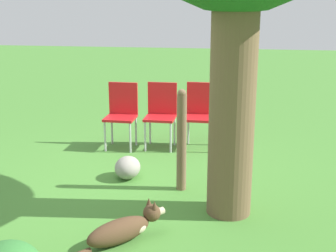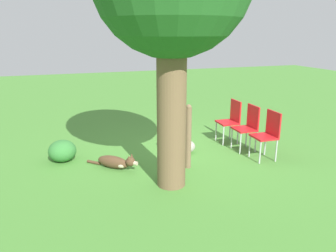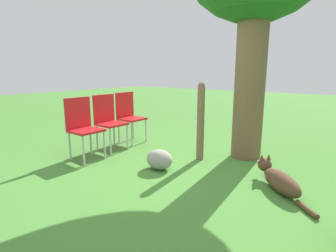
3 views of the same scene
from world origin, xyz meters
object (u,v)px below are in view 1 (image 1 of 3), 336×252
object	(u,v)px
fence_post	(182,140)
red_chair_0	(122,111)
red_chair_1	(161,111)
dog	(125,229)
red_chair_2	(200,111)

from	to	relation	value
fence_post	red_chair_0	world-z (taller)	fence_post
fence_post	red_chair_0	bearing A→B (deg)	-144.27
fence_post	red_chair_1	distance (m)	1.64
dog	red_chair_1	bearing A→B (deg)	46.13
red_chair_0	red_chair_1	size ratio (longest dim) A/B	1.00
dog	red_chair_0	distance (m)	2.88
dog	red_chair_2	world-z (taller)	red_chair_2
red_chair_0	red_chair_2	distance (m)	1.17
red_chair_2	dog	bearing A→B (deg)	-7.74
fence_post	red_chair_1	bearing A→B (deg)	-162.75
red_chair_1	red_chair_0	bearing A→B (deg)	-80.35
red_chair_1	red_chair_2	distance (m)	0.59
fence_post	red_chair_2	world-z (taller)	fence_post
fence_post	red_chair_2	xyz separation A→B (m)	(-1.65, 0.09, -0.05)
dog	red_chair_1	world-z (taller)	red_chair_1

